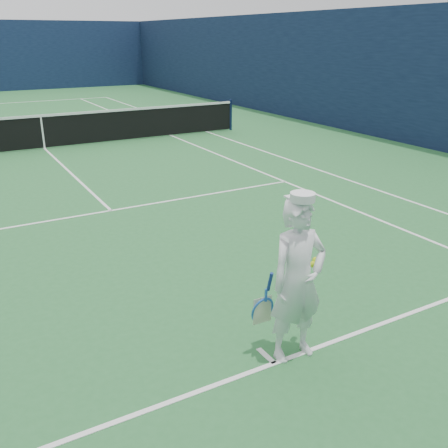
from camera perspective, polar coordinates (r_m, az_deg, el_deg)
name	(u,v)px	position (r m, az deg, el deg)	size (l,w,h in m)	color
ground	(45,149)	(15.90, -19.80, 8.08)	(80.00, 80.00, 0.00)	#276833
court_markings	(45,149)	(15.89, -19.80, 8.09)	(11.03, 23.83, 0.01)	white
windscreen_fence	(36,79)	(15.62, -20.72, 15.23)	(20.12, 36.12, 4.00)	#101D3C
tennis_net	(42,130)	(15.79, -20.05, 10.04)	(12.88, 0.09, 1.07)	#141E4C
tennis_player	(298,281)	(5.07, 8.41, -6.41)	(0.77, 0.47, 1.79)	white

